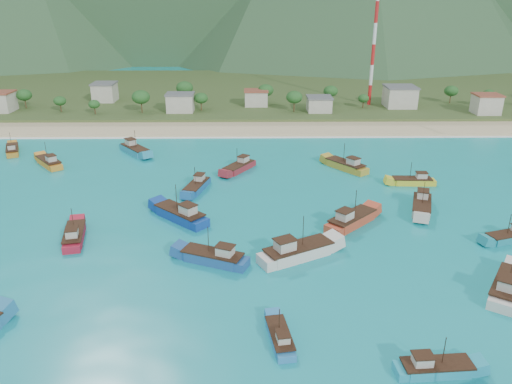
{
  "coord_description": "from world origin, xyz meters",
  "views": [
    {
      "loc": [
        -5.11,
        -75.41,
        40.67
      ],
      "look_at": [
        -4.05,
        18.0,
        3.0
      ],
      "focal_mm": 35.0,
      "sensor_mm": 36.0,
      "label": 1
    }
  ],
  "objects_px": {
    "boat_14": "(13,150)",
    "boat_13": "(297,252)",
    "boat_0": "(422,206)",
    "boat_3": "(280,338)",
    "boat_16": "(351,221)",
    "boat_20": "(135,150)",
    "boat_9": "(507,288)",
    "boat_1": "(181,215)",
    "radio_tower": "(374,44)",
    "boat_5": "(510,237)",
    "boat_12": "(435,369)",
    "boat_17": "(214,258)",
    "boat_19": "(346,166)",
    "boat_24": "(49,163)",
    "boat_4": "(197,187)",
    "boat_28": "(239,168)",
    "boat_23": "(413,182)",
    "boat_6": "(74,236)"
  },
  "relations": [
    {
      "from": "boat_9",
      "to": "boat_1",
      "type": "bearing_deg",
      "value": -172.07
    },
    {
      "from": "boat_1",
      "to": "boat_5",
      "type": "relative_size",
      "value": 1.19
    },
    {
      "from": "boat_19",
      "to": "boat_28",
      "type": "bearing_deg",
      "value": 142.92
    },
    {
      "from": "boat_23",
      "to": "boat_24",
      "type": "bearing_deg",
      "value": 82.79
    },
    {
      "from": "boat_3",
      "to": "boat_12",
      "type": "distance_m",
      "value": 18.36
    },
    {
      "from": "boat_9",
      "to": "boat_13",
      "type": "height_order",
      "value": "boat_13"
    },
    {
      "from": "boat_1",
      "to": "boat_9",
      "type": "height_order",
      "value": "boat_1"
    },
    {
      "from": "boat_4",
      "to": "boat_16",
      "type": "distance_m",
      "value": 35.63
    },
    {
      "from": "boat_3",
      "to": "boat_24",
      "type": "height_order",
      "value": "boat_24"
    },
    {
      "from": "boat_13",
      "to": "boat_23",
      "type": "relative_size",
      "value": 1.37
    },
    {
      "from": "boat_0",
      "to": "boat_19",
      "type": "bearing_deg",
      "value": -47.61
    },
    {
      "from": "boat_6",
      "to": "boat_28",
      "type": "height_order",
      "value": "boat_28"
    },
    {
      "from": "boat_16",
      "to": "boat_20",
      "type": "relative_size",
      "value": 0.99
    },
    {
      "from": "radio_tower",
      "to": "boat_19",
      "type": "bearing_deg",
      "value": -106.87
    },
    {
      "from": "boat_6",
      "to": "boat_9",
      "type": "height_order",
      "value": "boat_9"
    },
    {
      "from": "radio_tower",
      "to": "boat_14",
      "type": "relative_size",
      "value": 4.18
    },
    {
      "from": "boat_6",
      "to": "boat_17",
      "type": "bearing_deg",
      "value": -30.24
    },
    {
      "from": "boat_5",
      "to": "boat_23",
      "type": "height_order",
      "value": "boat_23"
    },
    {
      "from": "boat_28",
      "to": "boat_20",
      "type": "bearing_deg",
      "value": 6.13
    },
    {
      "from": "boat_4",
      "to": "boat_24",
      "type": "distance_m",
      "value": 42.24
    },
    {
      "from": "boat_3",
      "to": "boat_14",
      "type": "relative_size",
      "value": 0.81
    },
    {
      "from": "boat_1",
      "to": "radio_tower",
      "type": "bearing_deg",
      "value": 12.44
    },
    {
      "from": "boat_3",
      "to": "boat_23",
      "type": "bearing_deg",
      "value": 49.36
    },
    {
      "from": "boat_12",
      "to": "boat_14",
      "type": "bearing_deg",
      "value": -138.7
    },
    {
      "from": "boat_0",
      "to": "boat_3",
      "type": "height_order",
      "value": "boat_0"
    },
    {
      "from": "boat_17",
      "to": "boat_24",
      "type": "distance_m",
      "value": 65.99
    },
    {
      "from": "boat_4",
      "to": "boat_24",
      "type": "height_order",
      "value": "boat_24"
    },
    {
      "from": "boat_6",
      "to": "boat_12",
      "type": "xyz_separation_m",
      "value": [
        52.06,
        -33.61,
        -0.15
      ]
    },
    {
      "from": "boat_6",
      "to": "boat_20",
      "type": "height_order",
      "value": "boat_20"
    },
    {
      "from": "boat_16",
      "to": "boat_28",
      "type": "bearing_deg",
      "value": 170.53
    },
    {
      "from": "boat_28",
      "to": "boat_14",
      "type": "bearing_deg",
      "value": 19.03
    },
    {
      "from": "boat_5",
      "to": "boat_28",
      "type": "distance_m",
      "value": 61.1
    },
    {
      "from": "boat_0",
      "to": "boat_1",
      "type": "height_order",
      "value": "boat_1"
    },
    {
      "from": "boat_5",
      "to": "boat_20",
      "type": "distance_m",
      "value": 92.5
    },
    {
      "from": "boat_6",
      "to": "boat_28",
      "type": "bearing_deg",
      "value": 39.95
    },
    {
      "from": "radio_tower",
      "to": "boat_12",
      "type": "xyz_separation_m",
      "value": [
        -23.0,
        -138.37,
        -22.61
      ]
    },
    {
      "from": "radio_tower",
      "to": "boat_9",
      "type": "bearing_deg",
      "value": -93.25
    },
    {
      "from": "boat_6",
      "to": "boat_23",
      "type": "distance_m",
      "value": 72.79
    },
    {
      "from": "boat_12",
      "to": "boat_23",
      "type": "distance_m",
      "value": 62.13
    },
    {
      "from": "boat_17",
      "to": "boat_19",
      "type": "distance_m",
      "value": 53.81
    },
    {
      "from": "boat_3",
      "to": "boat_4",
      "type": "xyz_separation_m",
      "value": [
        -15.47,
        51.41,
        0.23
      ]
    },
    {
      "from": "boat_4",
      "to": "boat_28",
      "type": "height_order",
      "value": "boat_28"
    },
    {
      "from": "boat_5",
      "to": "boat_9",
      "type": "xyz_separation_m",
      "value": [
        -8.39,
        -16.33,
        0.26
      ]
    },
    {
      "from": "boat_1",
      "to": "boat_24",
      "type": "relative_size",
      "value": 1.14
    },
    {
      "from": "boat_28",
      "to": "boat_16",
      "type": "bearing_deg",
      "value": 157.58
    },
    {
      "from": "radio_tower",
      "to": "boat_4",
      "type": "relative_size",
      "value": 4.06
    },
    {
      "from": "boat_6",
      "to": "boat_14",
      "type": "bearing_deg",
      "value": 110.83
    },
    {
      "from": "boat_14",
      "to": "boat_13",
      "type": "bearing_deg",
      "value": -62.15
    },
    {
      "from": "boat_0",
      "to": "boat_13",
      "type": "bearing_deg",
      "value": 54.53
    },
    {
      "from": "boat_3",
      "to": "boat_9",
      "type": "bearing_deg",
      "value": 8.07
    }
  ]
}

